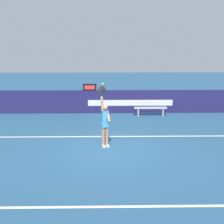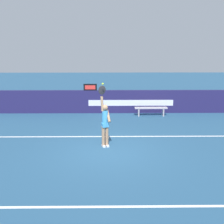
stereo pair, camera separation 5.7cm
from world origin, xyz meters
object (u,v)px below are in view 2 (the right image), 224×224
Objects in this scene: speed_display at (90,87)px; courtside_bench_near at (151,109)px; tennis_player at (105,122)px; tennis_ball at (103,84)px.

speed_display reaches higher than courtside_bench_near.
speed_display is 0.42× the size of courtside_bench_near.
speed_display is 3.62m from courtside_bench_near.
tennis_player is 34.75× the size of tennis_ball.
tennis_player is at bearing -116.42° from courtside_bench_near.
tennis_ball reaches higher than speed_display.
tennis_player is 1.52m from tennis_ball.
tennis_ball reaches higher than tennis_player.
tennis_ball is at bearing -115.86° from courtside_bench_near.
courtside_bench_near is (2.54, 5.24, -2.11)m from tennis_ball.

